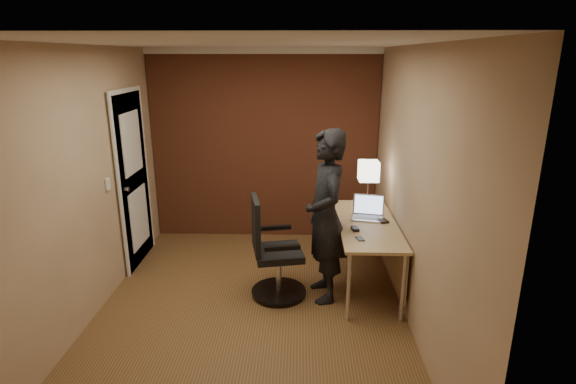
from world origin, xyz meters
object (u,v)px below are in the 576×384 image
at_px(desk, 374,234).
at_px(mouse, 355,229).
at_px(phone, 360,239).
at_px(wallet, 383,221).
at_px(person, 326,217).
at_px(laptop, 368,211).
at_px(desk_lamp, 369,172).
at_px(office_chair, 272,255).

xyz_separation_m(desk, mouse, (-0.23, -0.23, 0.14)).
distance_m(phone, wallet, 0.55).
bearing_deg(person, laptop, 118.89).
distance_m(desk_lamp, office_chair, 1.47).
relative_size(desk, person, 0.86).
relative_size(laptop, phone, 3.26).
bearing_deg(mouse, phone, -95.95).
bearing_deg(phone, laptop, 62.95).
relative_size(desk_lamp, wallet, 4.86).
bearing_deg(office_chair, mouse, 1.16).
bearing_deg(desk_lamp, mouse, -106.48).
bearing_deg(desk_lamp, person, -124.55).
bearing_deg(office_chair, desk_lamp, 35.98).
height_order(desk, mouse, mouse).
relative_size(phone, person, 0.07).
height_order(desk, phone, phone).
relative_size(desk, wallet, 13.64).
bearing_deg(desk, wallet, 11.62).
distance_m(phone, office_chair, 0.92).
bearing_deg(wallet, office_chair, -167.14).
distance_m(desk, desk_lamp, 0.75).
bearing_deg(wallet, desk_lamp, 101.31).
bearing_deg(mouse, wallet, 25.74).
bearing_deg(wallet, person, -157.93).
relative_size(desk, mouse, 15.00).
height_order(laptop, wallet, laptop).
distance_m(mouse, phone, 0.22).
bearing_deg(laptop, phone, -104.54).
bearing_deg(laptop, desk_lamp, 83.49).
height_order(laptop, mouse, laptop).
relative_size(desk, desk_lamp, 2.80).
distance_m(mouse, wallet, 0.41).
bearing_deg(laptop, desk, -74.65).
xyz_separation_m(wallet, office_chair, (-1.15, -0.26, -0.28)).
relative_size(desk, office_chair, 1.43).
bearing_deg(phone, desk, 52.81).
height_order(desk_lamp, wallet, desk_lamp).
bearing_deg(person, desk_lamp, 134.51).
distance_m(desk_lamp, mouse, 0.88).
relative_size(mouse, office_chair, 0.10).
bearing_deg(laptop, mouse, -114.66).
bearing_deg(desk, mouse, -134.99).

